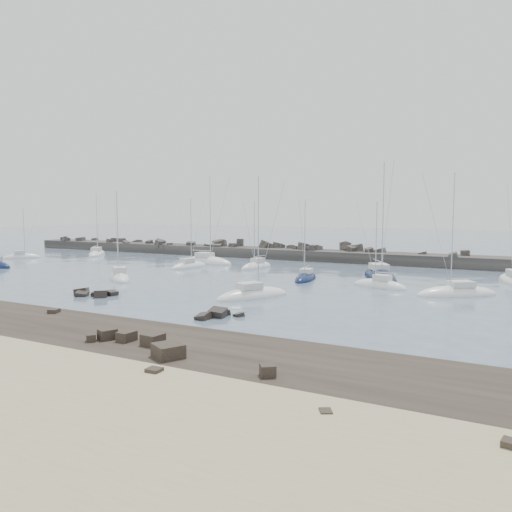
{
  "coord_description": "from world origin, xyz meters",
  "views": [
    {
      "loc": [
        35.71,
        -46.28,
        9.08
      ],
      "look_at": [
        4.71,
        12.0,
        2.92
      ],
      "focal_mm": 35.0,
      "sensor_mm": 36.0,
      "label": 1
    }
  ],
  "objects": [
    {
      "name": "rock_cluster_near",
      "position": [
        -4.2,
        -8.43,
        0.11
      ],
      "size": [
        5.05,
        3.23,
        1.61
      ],
      "color": "black",
      "rests_on": "ground"
    },
    {
      "name": "sailboat_6",
      "position": [
        -0.46,
        21.92,
        0.14
      ],
      "size": [
        3.29,
        7.34,
        11.36
      ],
      "color": "white",
      "rests_on": "ground"
    },
    {
      "name": "sailboat_13",
      "position": [
        11.35,
        13.2,
        0.13
      ],
      "size": [
        3.14,
        7.28,
        11.22
      ],
      "color": "#0F1C40",
      "rests_on": "ground"
    },
    {
      "name": "sailboat_7",
      "position": [
        11.43,
        -1.38,
        0.13
      ],
      "size": [
        6.37,
        8.74,
        13.43
      ],
      "color": "white",
      "rests_on": "ground"
    },
    {
      "name": "breakwater",
      "position": [
        -7.7,
        38.01,
        0.28
      ],
      "size": [
        115.0,
        7.08,
        4.87
      ],
      "color": "#2F2D2A",
      "rests_on": "ground"
    },
    {
      "name": "sailboat_8",
      "position": [
        19.49,
        19.08,
        0.15
      ],
      "size": [
        7.92,
        10.61,
        16.37
      ],
      "color": "#0F1C40",
      "rests_on": "ground"
    },
    {
      "name": "sailboat_1",
      "position": [
        -39.01,
        26.39,
        0.14
      ],
      "size": [
        6.72,
        8.5,
        13.32
      ],
      "color": "white",
      "rests_on": "ground"
    },
    {
      "name": "ground",
      "position": [
        0.0,
        0.0,
        0.0
      ],
      "size": [
        400.0,
        400.0,
        0.0
      ],
      "primitive_type": "plane",
      "color": "slate",
      "rests_on": "ground"
    },
    {
      "name": "sailboat_11",
      "position": [
        29.99,
        9.89,
        0.13
      ],
      "size": [
        8.84,
        7.37,
        13.9
      ],
      "color": "white",
      "rests_on": "ground"
    },
    {
      "name": "sailboat_9",
      "position": [
        21.35,
        11.55,
        0.14
      ],
      "size": [
        7.05,
        3.56,
        10.87
      ],
      "color": "white",
      "rests_on": "ground"
    },
    {
      "name": "sailboat_0",
      "position": [
        -46.63,
        15.11,
        0.14
      ],
      "size": [
        5.58,
        6.21,
        10.3
      ],
      "color": "white",
      "rests_on": "ground"
    },
    {
      "name": "sailboat_5",
      "position": [
        -10.3,
        2.22,
        0.15
      ],
      "size": [
        7.53,
        6.86,
        12.5
      ],
      "color": "white",
      "rests_on": "ground"
    },
    {
      "name": "sailboat_4",
      "position": [
        -11.06,
        23.86,
        0.15
      ],
      "size": [
        10.19,
        3.87,
        15.71
      ],
      "color": "white",
      "rests_on": "ground"
    },
    {
      "name": "sailboat_3",
      "position": [
        -10.16,
        17.44,
        0.13
      ],
      "size": [
        3.22,
        7.63,
        11.77
      ],
      "color": "white",
      "rests_on": "ground"
    },
    {
      "name": "rock_cluster_far",
      "position": [
        13.2,
        -10.87,
        0.08
      ],
      "size": [
        3.15,
        3.7,
        1.6
      ],
      "color": "black",
      "rests_on": "ground"
    }
  ]
}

